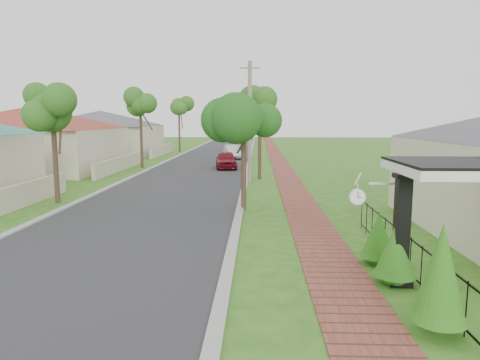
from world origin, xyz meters
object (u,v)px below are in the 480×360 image
(parked_car_red, at_px, (226,160))
(near_tree, at_px, (244,110))
(porch_post, at_px, (401,236))
(parked_car_white, at_px, (233,152))
(utility_pole, at_px, (250,122))
(station_clock, at_px, (360,196))

(parked_car_red, distance_m, near_tree, 15.25)
(parked_car_red, height_order, near_tree, near_tree)
(porch_post, bearing_deg, near_tree, 115.11)
(parked_car_white, bearing_deg, utility_pole, -94.72)
(parked_car_white, bearing_deg, parked_car_red, -101.77)
(porch_post, distance_m, station_clock, 1.25)
(near_tree, xyz_separation_m, utility_pole, (0.10, 7.69, -0.50))
(utility_pole, bearing_deg, parked_car_white, 97.05)
(station_clock, bearing_deg, utility_pole, 100.38)
(parked_car_white, relative_size, near_tree, 0.75)
(parked_car_red, relative_size, parked_car_white, 1.00)
(porch_post, distance_m, utility_pole, 16.29)
(near_tree, bearing_deg, porch_post, -64.89)
(porch_post, height_order, station_clock, porch_post)
(parked_car_white, height_order, station_clock, station_clock)
(parked_car_white, relative_size, utility_pole, 0.55)
(parked_car_white, distance_m, near_tree, 23.37)
(porch_post, relative_size, parked_car_red, 0.66)
(near_tree, height_order, station_clock, near_tree)
(parked_car_white, relative_size, station_clock, 3.67)
(utility_pole, bearing_deg, parked_car_red, 105.05)
(porch_post, xyz_separation_m, near_tree, (-3.75, 8.00, 2.93))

